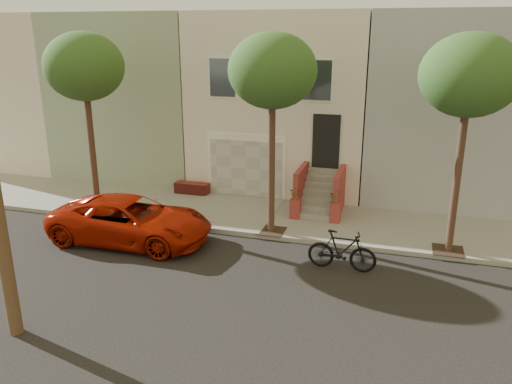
% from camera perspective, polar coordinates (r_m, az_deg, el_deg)
% --- Properties ---
extents(ground, '(90.00, 90.00, 0.00)m').
position_cam_1_polar(ground, '(13.83, -6.66, -10.30)').
color(ground, black).
rests_on(ground, ground).
extents(sidewalk, '(40.00, 3.70, 0.15)m').
position_cam_1_polar(sidewalk, '(18.40, -0.17, -2.63)').
color(sidewalk, gray).
rests_on(sidewalk, ground).
extents(house_row, '(33.10, 11.70, 7.00)m').
position_cam_1_polar(house_row, '(23.08, 4.07, 10.63)').
color(house_row, beige).
rests_on(house_row, sidewalk).
extents(tree_left, '(2.70, 2.57, 6.30)m').
position_cam_1_polar(tree_left, '(18.39, -18.68, 13.03)').
color(tree_left, '#2D2116').
rests_on(tree_left, sidewalk).
extents(tree_mid, '(2.70, 2.57, 6.30)m').
position_cam_1_polar(tree_mid, '(15.63, 1.85, 13.26)').
color(tree_mid, '#2D2116').
rests_on(tree_mid, sidewalk).
extents(tree_right, '(2.70, 2.57, 6.30)m').
position_cam_1_polar(tree_right, '(15.20, 22.79, 11.80)').
color(tree_right, '#2D2116').
rests_on(tree_right, sidewalk).
extents(pickup_truck, '(5.15, 2.41, 1.43)m').
position_cam_1_polar(pickup_truck, '(16.61, -13.82, -3.09)').
color(pickup_truck, '#991403').
rests_on(pickup_truck, ground).
extents(motorcycle, '(1.94, 0.59, 1.16)m').
position_cam_1_polar(motorcycle, '(14.52, 9.59, -6.47)').
color(motorcycle, black).
rests_on(motorcycle, ground).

